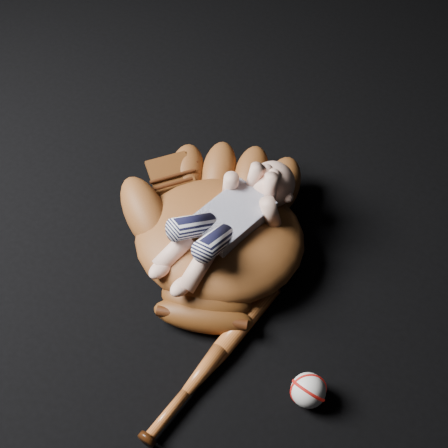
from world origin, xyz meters
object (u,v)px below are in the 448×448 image
object	(u,v)px
newborn_baby	(222,222)
baseball_bat	(213,359)
baseball_glove	(220,233)
baseball	(308,390)

from	to	relation	value
newborn_baby	baseball_bat	bearing A→B (deg)	-50.77
baseball_glove	newborn_baby	xyz separation A→B (m)	(0.01, -0.01, 0.06)
baseball_glove	newborn_baby	size ratio (longest dim) A/B	1.36
baseball_bat	baseball	xyz separation A→B (m)	(0.19, 0.04, 0.01)
baseball_glove	newborn_baby	distance (m)	0.06
baseball	baseball_glove	bearing A→B (deg)	148.94
baseball_bat	baseball	size ratio (longest dim) A/B	6.23
newborn_baby	baseball_glove	bearing A→B (deg)	149.90
baseball	baseball_bat	bearing A→B (deg)	-169.15
baseball_glove	newborn_baby	bearing A→B (deg)	-62.48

